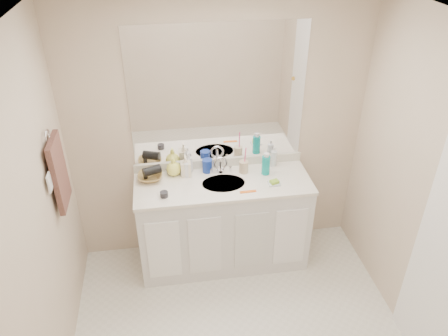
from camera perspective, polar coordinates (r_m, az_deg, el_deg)
name	(u,v)px	position (r m, az deg, el deg)	size (l,w,h in m)	color
ceiling	(255,34)	(2.19, 4.09, 17.02)	(2.60, 2.60, 0.02)	white
wall_back	(218,134)	(3.82, -0.75, 4.45)	(2.60, 0.02, 2.40)	beige
wall_left	(30,251)	(2.83, -23.99, -9.84)	(0.02, 2.60, 2.40)	beige
wall_right	(440,209)	(3.24, 26.39, -4.87)	(0.02, 2.60, 2.40)	beige
vanity_cabinet	(223,223)	(4.02, -0.11, -7.22)	(1.50, 0.55, 0.85)	silver
countertop	(223,183)	(3.76, -0.12, -2.00)	(1.52, 0.57, 0.03)	white
backsplash	(219,162)	(3.95, -0.69, 0.74)	(1.52, 0.03, 0.08)	silver
sink_basin	(223,184)	(3.74, -0.07, -2.13)	(0.37, 0.37, 0.02)	#B6B19F
faucet	(220,167)	(3.86, -0.48, 0.17)	(0.02, 0.02, 0.11)	silver
mirror	(218,96)	(3.67, -0.77, 9.41)	(1.48, 0.01, 1.20)	white
blue_mug	(207,166)	(3.86, -2.20, 0.31)	(0.09, 0.09, 0.12)	#153196
tan_cup	(244,167)	(3.86, 2.58, 0.15)	(0.08, 0.08, 0.11)	#CCB490
toothbrush	(245,157)	(3.81, 2.76, 1.39)	(0.01, 0.01, 0.20)	#FC4289
mouthwash_bottle	(266,165)	(3.84, 5.48, 0.36)	(0.07, 0.07, 0.17)	#0C9794
clear_pump_bottle	(274,158)	(3.97, 6.51, 1.26)	(0.06, 0.06, 0.15)	silver
soap_dish	(274,184)	(3.74, 6.58, -2.03)	(0.10, 0.08, 0.01)	silver
green_soap	(274,182)	(3.73, 6.60, -1.80)	(0.07, 0.05, 0.03)	#8ABB2D
orange_comb	(248,192)	(3.63, 3.16, -3.09)	(0.14, 0.03, 0.01)	orange
dark_jar	(164,194)	(3.59, -7.84, -3.43)	(0.07, 0.07, 0.05)	#242428
extra_white_bottle	(186,170)	(3.80, -4.93, -0.29)	(0.04, 0.04, 0.14)	white
soap_bottle_white	(189,162)	(3.86, -4.63, 0.83)	(0.07, 0.07, 0.19)	silver
soap_bottle_cream	(186,166)	(3.81, -5.03, 0.32)	(0.09, 0.09, 0.20)	#FBECCC
soap_bottle_yellow	(174,166)	(3.83, -6.61, 0.22)	(0.13, 0.13, 0.17)	#FCFE62
wicker_basket	(150,177)	(3.82, -9.61, -1.16)	(0.21, 0.21, 0.05)	olive
hair_dryer	(152,171)	(3.79, -9.40, -0.33)	(0.08, 0.08, 0.15)	black
towel_ring	(48,136)	(3.27, -22.05, 3.84)	(0.11, 0.11, 0.01)	silver
hand_towel	(59,173)	(3.40, -20.73, -0.58)	(0.04, 0.32, 0.55)	#3F2722
switch_plate	(50,182)	(3.22, -21.83, -1.74)	(0.01, 0.09, 0.13)	white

